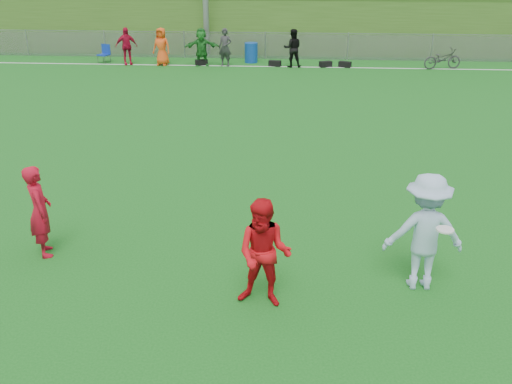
# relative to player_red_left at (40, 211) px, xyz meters

# --- Properties ---
(ground) EXTENTS (120.00, 120.00, 0.00)m
(ground) POSITION_rel_player_red_left_xyz_m (2.77, -0.32, -0.84)
(ground) COLOR #125616
(ground) RESTS_ON ground
(sideline_far) EXTENTS (60.00, 0.10, 0.01)m
(sideline_far) POSITION_rel_player_red_left_xyz_m (2.77, 17.68, -0.83)
(sideline_far) COLOR white
(sideline_far) RESTS_ON ground
(fence) EXTENTS (58.00, 0.06, 1.30)m
(fence) POSITION_rel_player_red_left_xyz_m (2.77, 19.68, -0.19)
(fence) COLOR gray
(fence) RESTS_ON ground
(berm) EXTENTS (120.00, 18.00, 3.00)m
(berm) POSITION_rel_player_red_left_xyz_m (2.77, 30.68, 0.66)
(berm) COLOR #284D15
(berm) RESTS_ON ground
(spectator_row) EXTENTS (8.65, 0.80, 1.69)m
(spectator_row) POSITION_rel_player_red_left_xyz_m (0.05, 17.68, 0.01)
(spectator_row) COLOR #B40C2D
(spectator_row) RESTS_ON ground
(gear_bags) EXTENTS (7.24, 0.50, 0.26)m
(gear_bags) POSITION_rel_player_red_left_xyz_m (3.86, 17.78, -0.71)
(gear_bags) COLOR black
(gear_bags) RESTS_ON ground
(player_red_left) EXTENTS (0.65, 0.73, 1.67)m
(player_red_left) POSITION_rel_player_red_left_xyz_m (0.00, 0.00, 0.00)
(player_red_left) COLOR #B10C21
(player_red_left) RESTS_ON ground
(player_red_center) EXTENTS (0.94, 0.79, 1.73)m
(player_red_center) POSITION_rel_player_red_left_xyz_m (3.99, -1.27, 0.03)
(player_red_center) COLOR red
(player_red_center) RESTS_ON ground
(player_blue) EXTENTS (1.28, 0.77, 1.93)m
(player_blue) POSITION_rel_player_red_left_xyz_m (6.45, -0.58, 0.13)
(player_blue) COLOR #A1C1DF
(player_blue) RESTS_ON ground
(frisbee) EXTENTS (0.26, 0.26, 0.02)m
(frisbee) POSITION_rel_player_red_left_xyz_m (6.62, -1.05, 0.42)
(frisbee) COLOR white
(frisbee) RESTS_ON ground
(recycling_bin) EXTENTS (0.73, 0.73, 0.92)m
(recycling_bin) POSITION_rel_player_red_left_xyz_m (2.16, 18.68, -0.38)
(recycling_bin) COLOR #0D3B96
(recycling_bin) RESTS_ON ground
(camp_chair) EXTENTS (0.60, 0.60, 0.84)m
(camp_chair) POSITION_rel_player_red_left_xyz_m (-4.78, 18.05, -0.59)
(camp_chair) COLOR #0E2D9D
(camp_chair) RESTS_ON ground
(bicycle) EXTENTS (1.82, 1.01, 0.91)m
(bicycle) POSITION_rel_player_red_left_xyz_m (10.86, 17.70, -0.38)
(bicycle) COLOR #29292B
(bicycle) RESTS_ON ground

